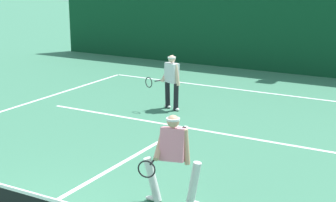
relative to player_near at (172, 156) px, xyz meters
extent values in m
cube|color=white|center=(-1.79, 8.24, -0.85)|extent=(10.06, 0.10, 0.01)
cube|color=white|center=(-1.79, 3.85, -0.85)|extent=(8.20, 0.10, 0.01)
cube|color=white|center=(-1.79, 0.77, -0.85)|extent=(0.10, 6.40, 0.01)
cylinder|color=silver|center=(0.35, 0.10, -0.46)|extent=(0.29, 0.20, 0.79)
cylinder|color=silver|center=(-0.34, -0.08, -0.46)|extent=(0.34, 0.21, 0.79)
ellipsoid|color=white|center=(-0.34, -0.08, -0.81)|extent=(0.28, 0.17, 0.09)
cube|color=pink|center=(0.00, 0.01, 0.20)|extent=(0.47, 0.41, 0.58)
cylinder|color=tan|center=(0.22, 0.07, 0.18)|extent=(0.16, 0.12, 0.60)
cylinder|color=tan|center=(-0.21, -0.04, 0.18)|extent=(0.23, 0.55, 0.42)
sphere|color=tan|center=(0.00, 0.01, 0.60)|extent=(0.21, 0.21, 0.21)
cylinder|color=white|center=(0.00, 0.01, 0.64)|extent=(0.28, 0.28, 0.04)
cylinder|color=black|center=(-0.20, -0.30, -0.03)|extent=(0.10, 0.26, 0.03)
torus|color=black|center=(-0.12, -0.63, -0.03)|extent=(0.29, 0.10, 0.29)
cylinder|color=black|center=(-2.70, 5.08, -0.47)|extent=(0.19, 0.18, 0.77)
cylinder|color=black|center=(-3.04, 5.21, -0.47)|extent=(0.20, 0.19, 0.77)
ellipsoid|color=white|center=(-2.70, 5.08, -0.81)|extent=(0.28, 0.20, 0.09)
ellipsoid|color=white|center=(-3.04, 5.21, -0.81)|extent=(0.28, 0.20, 0.09)
cube|color=silver|center=(-2.87, 5.15, 0.18)|extent=(0.45, 0.35, 0.54)
cylinder|color=beige|center=(-2.66, 5.07, 0.16)|extent=(0.23, 0.16, 0.59)
cylinder|color=beige|center=(-3.08, 5.23, 0.16)|extent=(0.23, 0.42, 0.53)
sphere|color=beige|center=(-2.87, 5.15, 0.57)|extent=(0.20, 0.20, 0.20)
cylinder|color=white|center=(-2.87, 5.15, 0.60)|extent=(0.29, 0.29, 0.04)
cylinder|color=black|center=(-3.21, 5.01, -0.05)|extent=(0.12, 0.25, 0.03)
torus|color=black|center=(-3.33, 4.69, -0.05)|extent=(0.28, 0.13, 0.29)
cube|color=#0D4024|center=(-1.79, 11.54, 0.90)|extent=(19.82, 0.12, 3.50)
camera|label=1|loc=(3.92, -7.10, 3.09)|focal=55.90mm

